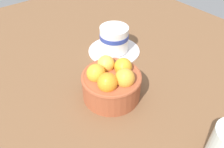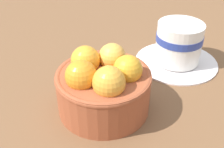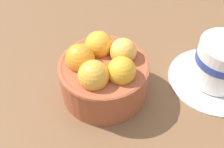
% 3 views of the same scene
% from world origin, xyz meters
% --- Properties ---
extents(ground_plane, '(1.38, 1.18, 0.04)m').
position_xyz_m(ground_plane, '(0.00, 0.00, -0.02)').
color(ground_plane, brown).
extents(terracotta_bowl, '(0.14, 0.14, 0.10)m').
position_xyz_m(terracotta_bowl, '(0.00, -0.00, 0.04)').
color(terracotta_bowl, '#9E4C2D').
rests_on(terracotta_bowl, ground_plane).
extents(coffee_cup, '(0.16, 0.16, 0.08)m').
position_xyz_m(coffee_cup, '(-0.15, 0.13, 0.04)').
color(coffee_cup, white).
rests_on(coffee_cup, ground_plane).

